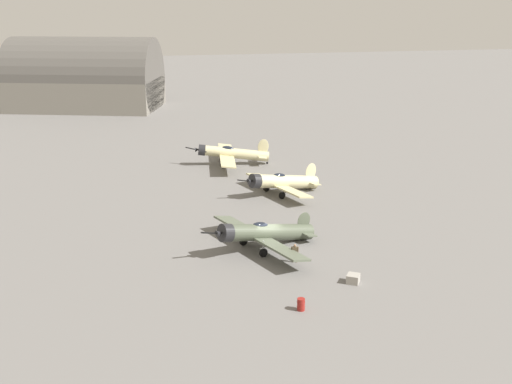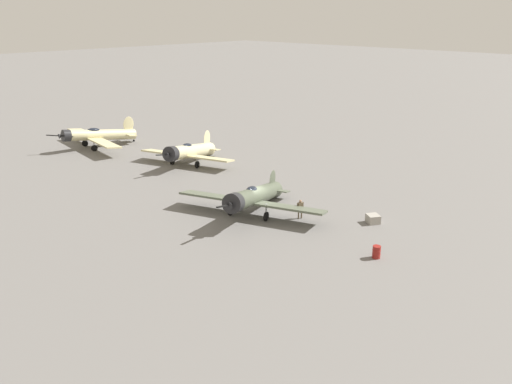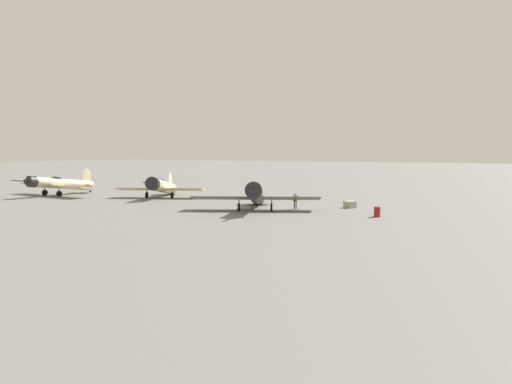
{
  "view_description": "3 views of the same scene",
  "coord_description": "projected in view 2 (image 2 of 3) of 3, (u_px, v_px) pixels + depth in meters",
  "views": [
    {
      "loc": [
        -13.15,
        -53.61,
        22.31
      ],
      "look_at": [
        1.49,
        12.15,
        1.6
      ],
      "focal_mm": 44.96,
      "sensor_mm": 36.0,
      "label": 1
    },
    {
      "loc": [
        -30.5,
        -29.15,
        16.8
      ],
      "look_at": [
        0.0,
        0.0,
        1.8
      ],
      "focal_mm": 35.74,
      "sensor_mm": 36.0,
      "label": 2
    },
    {
      "loc": [
        -41.88,
        -18.15,
        6.14
      ],
      "look_at": [
        0.0,
        0.0,
        1.8
      ],
      "focal_mm": 30.45,
      "sensor_mm": 36.0,
      "label": 3
    }
  ],
  "objects": [
    {
      "name": "ground_plane",
      "position": [
        256.0,
        211.0,
        45.38
      ],
      "size": [
        400.0,
        400.0,
        0.0
      ],
      "primitive_type": "plane",
      "color": "slate"
    },
    {
      "name": "ground_crew_mechanic",
      "position": [
        300.0,
        207.0,
        43.42
      ],
      "size": [
        0.63,
        0.37,
        1.7
      ],
      "rotation": [
        0.0,
        0.0,
        4.38
      ],
      "color": "brown",
      "rests_on": "ground_plane"
    },
    {
      "name": "airplane_far_line",
      "position": [
        97.0,
        135.0,
        66.07
      ],
      "size": [
        11.37,
        13.46,
        3.6
      ],
      "rotation": [
        0.0,
        0.0,
        3.01
      ],
      "color": "beige",
      "rests_on": "ground_plane"
    },
    {
      "name": "airplane_foreground",
      "position": [
        254.0,
        197.0,
        44.4
      ],
      "size": [
        11.38,
        13.08,
        3.45
      ],
      "rotation": [
        0.0,
        0.0,
        3.5
      ],
      "color": "#4C5442",
      "rests_on": "ground_plane"
    },
    {
      "name": "fuel_drum",
      "position": [
        376.0,
        252.0,
        36.61
      ],
      "size": [
        0.62,
        0.62,
        0.94
      ],
      "color": "maroon",
      "rests_on": "ground_plane"
    },
    {
      "name": "equipment_crate",
      "position": [
        373.0,
        219.0,
        42.73
      ],
      "size": [
        1.38,
        1.4,
        0.72
      ],
      "rotation": [
        0.0,
        0.0,
        1.0
      ],
      "color": "#9E998E",
      "rests_on": "ground_plane"
    },
    {
      "name": "airplane_mid_apron",
      "position": [
        189.0,
        152.0,
        58.95
      ],
      "size": [
        10.51,
        11.48,
        3.32
      ],
      "rotation": [
        0.0,
        0.0,
        3.47
      ],
      "color": "beige",
      "rests_on": "ground_plane"
    }
  ]
}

